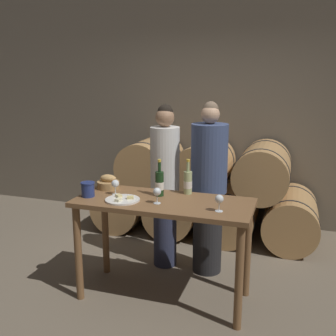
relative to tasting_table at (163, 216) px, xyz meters
The scene contains 14 objects.
ground_plane 0.75m from the tasting_table, ahead, with size 10.00×10.00×0.00m, color #726654.
stone_wall_back 2.30m from the tasting_table, 90.00° to the left, with size 10.00×0.12×3.20m.
barrel_stack 1.57m from the tasting_table, 90.00° to the left, with size 2.68×0.93×1.16m.
tasting_table is the anchor object (origin of this frame).
person_left 0.64m from the tasting_table, 107.25° to the left, with size 0.29×0.29×1.64m.
person_right 0.66m from the tasting_table, 66.94° to the left, with size 0.35×0.35×1.68m.
wine_bottle_red 0.29m from the tasting_table, 122.43° to the left, with size 0.08×0.08×0.32m.
wine_bottle_white 0.38m from the tasting_table, 60.43° to the left, with size 0.08×0.08×0.31m.
blue_crock 0.69m from the tasting_table, behind, with size 0.12×0.12×0.13m.
bread_basket 0.66m from the tasting_table, 162.70° to the left, with size 0.21×0.21×0.13m.
cheese_plate 0.37m from the tasting_table, 161.15° to the right, with size 0.29×0.29×0.04m.
wine_glass_far_left 0.51m from the tasting_table, behind, with size 0.07×0.07×0.13m.
wine_glass_left 0.26m from the tasting_table, 102.98° to the right, with size 0.07×0.07×0.13m.
wine_glass_center 0.56m from the tasting_table, 14.72° to the right, with size 0.07×0.07×0.13m.
Camera 1 is at (1.01, -2.96, 1.90)m, focal length 42.00 mm.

